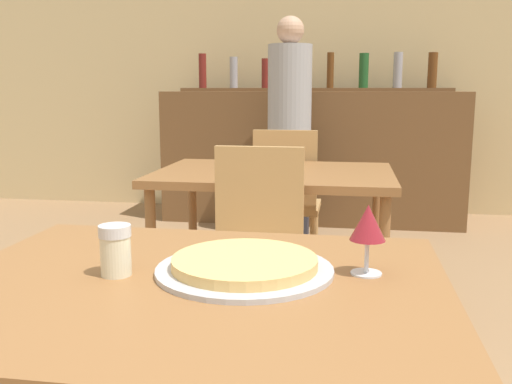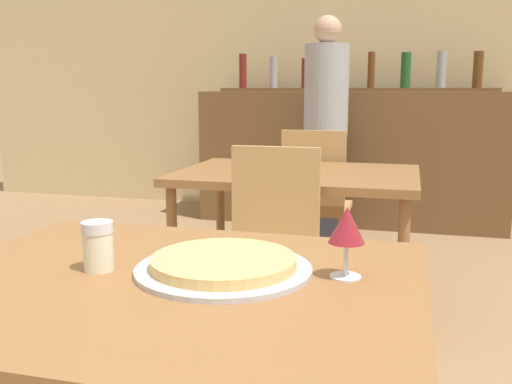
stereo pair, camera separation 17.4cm
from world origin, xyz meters
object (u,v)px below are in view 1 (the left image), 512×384
(cheese_shaker, at_px, (116,250))
(wine_glass, at_px, (368,225))
(chair_far_side_front, at_px, (256,245))
(pizza_tray, at_px, (245,266))
(chair_far_side_back, at_px, (286,194))
(person_standing, at_px, (289,120))

(cheese_shaker, distance_m, wine_glass, 0.56)
(chair_far_side_front, height_order, pizza_tray, chair_far_side_front)
(chair_far_side_back, height_order, wine_glass, chair_far_side_back)
(chair_far_side_back, height_order, cheese_shaker, chair_far_side_back)
(cheese_shaker, relative_size, person_standing, 0.07)
(chair_far_side_front, xyz_separation_m, person_standing, (-0.09, 2.19, 0.40))
(pizza_tray, relative_size, wine_glass, 2.54)
(chair_far_side_front, relative_size, cheese_shaker, 8.10)
(chair_far_side_back, xyz_separation_m, pizza_tray, (0.15, -2.22, 0.25))
(chair_far_side_front, distance_m, pizza_tray, 1.09)
(chair_far_side_back, distance_m, cheese_shaker, 2.30)
(chair_far_side_front, xyz_separation_m, wine_glass, (0.42, -1.01, 0.34))
(chair_far_side_front, bearing_deg, pizza_tray, -82.00)
(wine_glass, bearing_deg, chair_far_side_back, 100.85)
(chair_far_side_front, bearing_deg, chair_far_side_back, 90.00)
(chair_far_side_front, height_order, chair_far_side_back, same)
(wine_glass, bearing_deg, pizza_tray, -173.01)
(cheese_shaker, relative_size, wine_glass, 0.72)
(person_standing, xyz_separation_m, wine_glass, (0.51, -3.21, -0.06))
(cheese_shaker, xyz_separation_m, person_standing, (0.04, 3.30, 0.12))
(chair_far_side_back, bearing_deg, wine_glass, 100.85)
(pizza_tray, bearing_deg, person_standing, 94.23)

